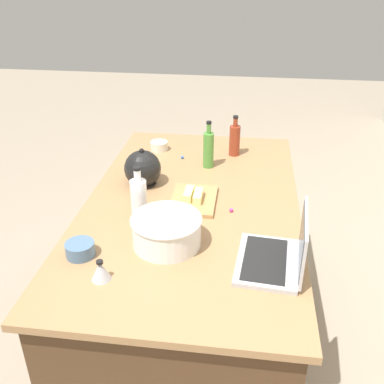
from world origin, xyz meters
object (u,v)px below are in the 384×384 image
object	(u,v)px
cutting_board	(193,200)
ramekin_medium	(159,146)
laptop	(279,255)
kettle	(143,169)
mixing_bowl_large	(167,230)
kitchen_timer	(101,271)
bottle_olive	(208,149)
bottle_vinegar	(139,199)
bottle_soy	(235,140)
butter_stick_left	(189,194)
ramekin_small	(80,249)
butter_stick_right	(198,196)

from	to	relation	value
cutting_board	ramekin_medium	bearing A→B (deg)	-154.61
laptop	kettle	bearing A→B (deg)	-131.93
mixing_bowl_large	kitchen_timer	size ratio (longest dim) A/B	3.57
bottle_olive	bottle_vinegar	bearing A→B (deg)	-22.82
mixing_bowl_large	bottle_olive	xyz separation A→B (m)	(-0.73, 0.09, 0.04)
bottle_soy	butter_stick_left	distance (m)	0.58
ramekin_medium	kitchen_timer	size ratio (longest dim) A/B	1.28
kettle	bottle_vinegar	bearing A→B (deg)	10.65
cutting_board	laptop	bearing A→B (deg)	40.93
ramekin_small	ramekin_medium	bearing A→B (deg)	174.73
mixing_bowl_large	kettle	size ratio (longest dim) A/B	1.29
cutting_board	butter_stick_right	xyz separation A→B (m)	(0.01, 0.02, 0.03)
mixing_bowl_large	kitchen_timer	distance (m)	0.30
laptop	bottle_soy	size ratio (longest dim) A/B	1.44
bottle_vinegar	kettle	world-z (taller)	bottle_vinegar
butter_stick_left	ramekin_medium	size ratio (longest dim) A/B	1.11
mixing_bowl_large	ramekin_medium	xyz separation A→B (m)	(-0.92, -0.21, -0.04)
laptop	kettle	world-z (taller)	laptop
butter_stick_left	bottle_vinegar	bearing A→B (deg)	-45.21
mixing_bowl_large	bottle_vinegar	size ratio (longest dim) A/B	1.12
cutting_board	ramekin_small	distance (m)	0.59
bottle_olive	kitchen_timer	size ratio (longest dim) A/B	3.27
bottle_soy	butter_stick_left	xyz separation A→B (m)	(0.55, -0.18, -0.06)
laptop	ramekin_small	bearing A→B (deg)	-87.16
bottle_soy	kettle	xyz separation A→B (m)	(0.41, -0.42, -0.01)
butter_stick_right	ramekin_medium	bearing A→B (deg)	-153.10
ramekin_small	bottle_soy	bearing A→B (deg)	152.70
bottle_vinegar	bottle_soy	xyz separation A→B (m)	(-0.74, 0.36, -0.01)
bottle_soy	butter_stick_right	size ratio (longest dim) A/B	2.06
mixing_bowl_large	bottle_olive	bearing A→B (deg)	173.05
laptop	ramekin_small	xyz separation A→B (m)	(0.04, -0.73, -0.02)
bottle_soy	mixing_bowl_large	bearing A→B (deg)	-13.52
bottle_soy	butter_stick_right	world-z (taller)	bottle_soy
kitchen_timer	butter_stick_right	bearing A→B (deg)	154.68
kitchen_timer	bottle_olive	bearing A→B (deg)	163.94
butter_stick_left	butter_stick_right	size ratio (longest dim) A/B	1.00
mixing_bowl_large	kitchen_timer	xyz separation A→B (m)	(0.24, -0.19, -0.03)
mixing_bowl_large	bottle_soy	xyz separation A→B (m)	(-0.90, 0.22, 0.03)
bottle_soy	cutting_board	bearing A→B (deg)	-15.73
bottle_vinegar	laptop	bearing A→B (deg)	66.81
butter_stick_left	kitchen_timer	distance (m)	0.63
laptop	kitchen_timer	world-z (taller)	laptop
butter_stick_right	mixing_bowl_large	bearing A→B (deg)	-13.71
mixing_bowl_large	kitchen_timer	world-z (taller)	mixing_bowl_large
kettle	bottle_soy	bearing A→B (deg)	134.17
bottle_vinegar	butter_stick_left	xyz separation A→B (m)	(-0.18, 0.18, -0.06)
mixing_bowl_large	bottle_soy	bearing A→B (deg)	166.48
laptop	butter_stick_right	xyz separation A→B (m)	(-0.41, -0.34, -0.01)
laptop	butter_stick_right	bearing A→B (deg)	-140.38
kitchen_timer	bottle_soy	bearing A→B (deg)	160.39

